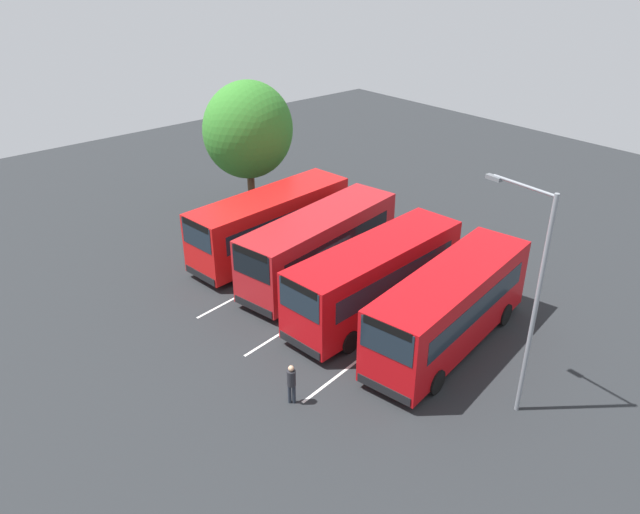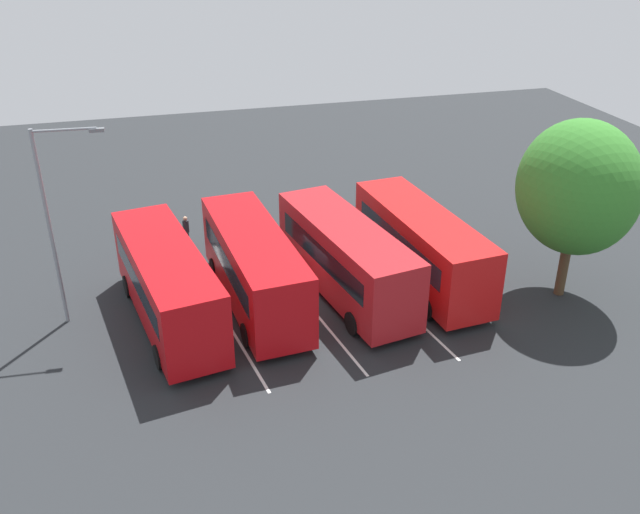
{
  "view_description": "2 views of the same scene",
  "coord_description": "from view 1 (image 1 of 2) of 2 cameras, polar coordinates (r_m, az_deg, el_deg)",
  "views": [
    {
      "loc": [
        17.27,
        18.39,
        15.07
      ],
      "look_at": [
        0.87,
        -0.63,
        2.09
      ],
      "focal_mm": 34.48,
      "sensor_mm": 36.0,
      "label": 1
    },
    {
      "loc": [
        -25.73,
        6.2,
        15.58
      ],
      "look_at": [
        -0.33,
        -0.75,
        2.08
      ],
      "focal_mm": 38.37,
      "sensor_mm": 36.0,
      "label": 2
    }
  ],
  "objects": [
    {
      "name": "pedestrian",
      "position": [
        22.52,
        -2.67,
        -11.45
      ],
      "size": [
        0.45,
        0.45,
        1.66
      ],
      "rotation": [
        0.0,
        0.0,
        3.92
      ],
      "color": "#232833",
      "rests_on": "ground"
    },
    {
      "name": "bus_center_right",
      "position": [
        27.17,
        5.14,
        -1.85
      ],
      "size": [
        9.53,
        3.27,
        3.41
      ],
      "rotation": [
        0.0,
        0.0,
        0.08
      ],
      "color": "#B70C11",
      "rests_on": "ground"
    },
    {
      "name": "bus_center_left",
      "position": [
        29.9,
        -0.06,
        1.14
      ],
      "size": [
        9.64,
        4.07,
        3.41
      ],
      "rotation": [
        0.0,
        0.0,
        0.17
      ],
      "color": "#AD191E",
      "rests_on": "ground"
    },
    {
      "name": "lane_stripe_inner_left",
      "position": [
        29.38,
        2.09,
        -3.52
      ],
      "size": [
        12.65,
        2.06,
        0.01
      ],
      "primitive_type": "cube",
      "rotation": [
        0.0,
        0.0,
        0.15
      ],
      "color": "silver",
      "rests_on": "ground"
    },
    {
      "name": "depot_tree",
      "position": [
        37.17,
        -6.68,
        11.62
      ],
      "size": [
        5.49,
        4.94,
        8.0
      ],
      "color": "#4C3823",
      "rests_on": "ground"
    },
    {
      "name": "street_lamp",
      "position": [
        21.35,
        19.02,
        -3.1
      ],
      "size": [
        0.36,
        2.69,
        8.33
      ],
      "rotation": [
        0.0,
        0.0,
        -1.64
      ],
      "color": "gray",
      "rests_on": "ground"
    },
    {
      "name": "bus_far_right",
      "position": [
        25.49,
        11.93,
        -4.52
      ],
      "size": [
        9.64,
        4.06,
        3.41
      ],
      "rotation": [
        0.0,
        0.0,
        0.17
      ],
      "color": "#B70C11",
      "rests_on": "ground"
    },
    {
      "name": "lane_stripe_outer_left",
      "position": [
        31.86,
        -2.47,
        -0.91
      ],
      "size": [
        12.65,
        2.06,
        0.01
      ],
      "primitive_type": "cube",
      "rotation": [
        0.0,
        0.0,
        0.15
      ],
      "color": "silver",
      "rests_on": "ground"
    },
    {
      "name": "ground_plane",
      "position": [
        29.39,
        2.09,
        -3.53
      ],
      "size": [
        64.89,
        64.89,
        0.0
      ],
      "primitive_type": "plane",
      "color": "#232628"
    },
    {
      "name": "bus_far_left",
      "position": [
        32.38,
        -4.63,
        3.19
      ],
      "size": [
        9.55,
        3.36,
        3.41
      ],
      "rotation": [
        0.0,
        0.0,
        0.09
      ],
      "color": "red",
      "rests_on": "ground"
    },
    {
      "name": "lane_stripe_inner_right",
      "position": [
        27.2,
        7.46,
        -6.56
      ],
      "size": [
        12.65,
        2.06,
        0.01
      ],
      "primitive_type": "cube",
      "rotation": [
        0.0,
        0.0,
        0.15
      ],
      "color": "silver",
      "rests_on": "ground"
    }
  ]
}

